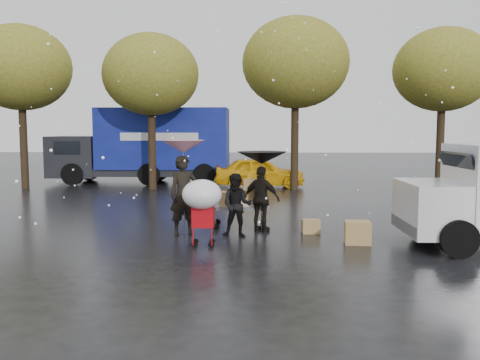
{
  "coord_description": "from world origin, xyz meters",
  "views": [
    {
      "loc": [
        0.94,
        -11.29,
        2.51
      ],
      "look_at": [
        0.52,
        1.0,
        1.29
      ],
      "focal_mm": 38.0,
      "sensor_mm": 36.0,
      "label": 1
    }
  ],
  "objects_px": {
    "vendor_cart": "(243,200)",
    "shopping_cart": "(202,198)",
    "yellow_taxi": "(260,172)",
    "person_pink": "(184,195)",
    "blue_truck": "(147,146)",
    "person_black": "(262,199)"
  },
  "relations": [
    {
      "from": "person_pink",
      "to": "blue_truck",
      "type": "distance_m",
      "value": 12.35
    },
    {
      "from": "person_black",
      "to": "yellow_taxi",
      "type": "xyz_separation_m",
      "value": [
        -0.01,
        9.66,
        -0.14
      ]
    },
    {
      "from": "person_black",
      "to": "shopping_cart",
      "type": "distance_m",
      "value": 2.19
    },
    {
      "from": "vendor_cart",
      "to": "shopping_cart",
      "type": "relative_size",
      "value": 1.04
    },
    {
      "from": "person_pink",
      "to": "vendor_cart",
      "type": "bearing_deg",
      "value": 8.02
    },
    {
      "from": "yellow_taxi",
      "to": "shopping_cart",
      "type": "bearing_deg",
      "value": 171.83
    },
    {
      "from": "vendor_cart",
      "to": "yellow_taxi",
      "type": "xyz_separation_m",
      "value": [
        0.46,
        9.21,
        -0.06
      ]
    },
    {
      "from": "vendor_cart",
      "to": "yellow_taxi",
      "type": "height_order",
      "value": "yellow_taxi"
    },
    {
      "from": "vendor_cart",
      "to": "shopping_cart",
      "type": "height_order",
      "value": "shopping_cart"
    },
    {
      "from": "person_black",
      "to": "blue_truck",
      "type": "xyz_separation_m",
      "value": [
        -5.32,
        11.4,
        0.95
      ]
    },
    {
      "from": "yellow_taxi",
      "to": "person_pink",
      "type": "bearing_deg",
      "value": 167.74
    },
    {
      "from": "person_pink",
      "to": "blue_truck",
      "type": "height_order",
      "value": "blue_truck"
    },
    {
      "from": "shopping_cart",
      "to": "vendor_cart",
      "type": "bearing_deg",
      "value": 70.0
    },
    {
      "from": "person_black",
      "to": "blue_truck",
      "type": "height_order",
      "value": "blue_truck"
    },
    {
      "from": "person_black",
      "to": "vendor_cart",
      "type": "relative_size",
      "value": 1.07
    },
    {
      "from": "blue_truck",
      "to": "shopping_cart",
      "type": "bearing_deg",
      "value": -72.93
    },
    {
      "from": "person_pink",
      "to": "vendor_cart",
      "type": "relative_size",
      "value": 1.25
    },
    {
      "from": "vendor_cart",
      "to": "blue_truck",
      "type": "distance_m",
      "value": 12.02
    },
    {
      "from": "person_pink",
      "to": "shopping_cart",
      "type": "xyz_separation_m",
      "value": [
        0.59,
        -1.34,
        0.12
      ]
    },
    {
      "from": "person_pink",
      "to": "blue_truck",
      "type": "bearing_deg",
      "value": 82.18
    },
    {
      "from": "person_black",
      "to": "yellow_taxi",
      "type": "distance_m",
      "value": 9.67
    },
    {
      "from": "person_pink",
      "to": "shopping_cart",
      "type": "bearing_deg",
      "value": -90.52
    }
  ]
}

